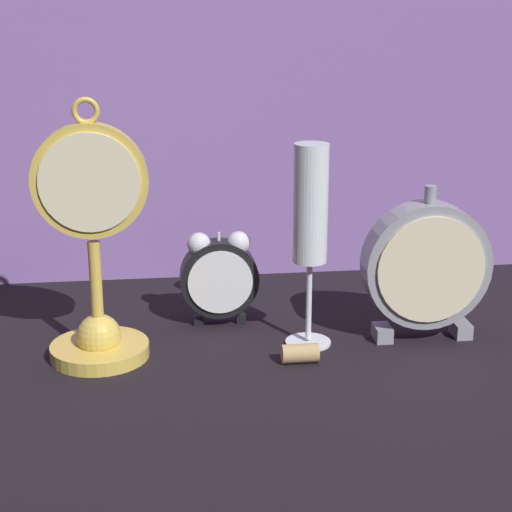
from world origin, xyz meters
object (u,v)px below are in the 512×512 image
at_px(alarm_clock_twin_bell, 219,274).
at_px(champagne_flute, 310,219).
at_px(mantel_clock_silver, 426,266).
at_px(pocket_watch_on_stand, 95,265).
at_px(wine_cork, 300,354).

xyz_separation_m(alarm_clock_twin_bell, champagne_flute, (0.10, -0.08, 0.09)).
bearing_deg(champagne_flute, mantel_clock_silver, -0.53).
height_order(alarm_clock_twin_bell, mantel_clock_silver, mantel_clock_silver).
bearing_deg(pocket_watch_on_stand, alarm_clock_twin_bell, 30.25).
bearing_deg(alarm_clock_twin_bell, pocket_watch_on_stand, -149.75).
height_order(pocket_watch_on_stand, mantel_clock_silver, pocket_watch_on_stand).
xyz_separation_m(champagne_flute, wine_cork, (-0.02, -0.05, -0.14)).
distance_m(pocket_watch_on_stand, wine_cork, 0.25).
bearing_deg(mantel_clock_silver, champagne_flute, 179.47).
height_order(mantel_clock_silver, wine_cork, mantel_clock_silver).
bearing_deg(wine_cork, alarm_clock_twin_bell, 122.35).
bearing_deg(pocket_watch_on_stand, champagne_flute, 2.31).
relative_size(pocket_watch_on_stand, mantel_clock_silver, 1.57).
bearing_deg(mantel_clock_silver, wine_cork, -161.93).
relative_size(alarm_clock_twin_bell, wine_cork, 2.90).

